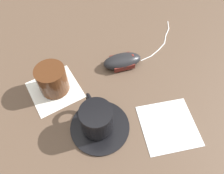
{
  "coord_description": "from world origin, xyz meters",
  "views": [
    {
      "loc": [
        0.05,
        0.28,
        0.51
      ],
      "look_at": [
        -0.04,
        -0.04,
        0.03
      ],
      "focal_mm": 35.0,
      "sensor_mm": 36.0,
      "label": 1
    }
  ],
  "objects_px": {
    "saucer": "(100,126)",
    "computer_mouse": "(122,61)",
    "drinking_glass": "(52,80)",
    "coffee_cup": "(96,118)"
  },
  "relations": [
    {
      "from": "computer_mouse",
      "to": "drinking_glass",
      "type": "bearing_deg",
      "value": 7.61
    },
    {
      "from": "coffee_cup",
      "to": "drinking_glass",
      "type": "xyz_separation_m",
      "value": [
        0.08,
        -0.15,
        -0.0
      ]
    },
    {
      "from": "saucer",
      "to": "computer_mouse",
      "type": "distance_m",
      "value": 0.22
    },
    {
      "from": "computer_mouse",
      "to": "drinking_glass",
      "type": "xyz_separation_m",
      "value": [
        0.21,
        0.03,
        0.02
      ]
    },
    {
      "from": "coffee_cup",
      "to": "drinking_glass",
      "type": "relative_size",
      "value": 1.38
    },
    {
      "from": "coffee_cup",
      "to": "drinking_glass",
      "type": "height_order",
      "value": "coffee_cup"
    },
    {
      "from": "computer_mouse",
      "to": "drinking_glass",
      "type": "relative_size",
      "value": 1.46
    },
    {
      "from": "saucer",
      "to": "drinking_glass",
      "type": "relative_size",
      "value": 1.86
    },
    {
      "from": "drinking_glass",
      "to": "coffee_cup",
      "type": "bearing_deg",
      "value": 119.52
    },
    {
      "from": "computer_mouse",
      "to": "drinking_glass",
      "type": "height_order",
      "value": "drinking_glass"
    }
  ]
}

